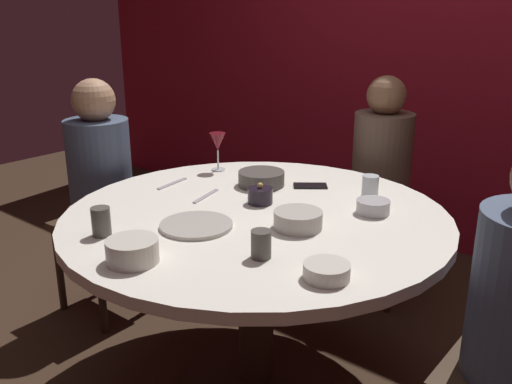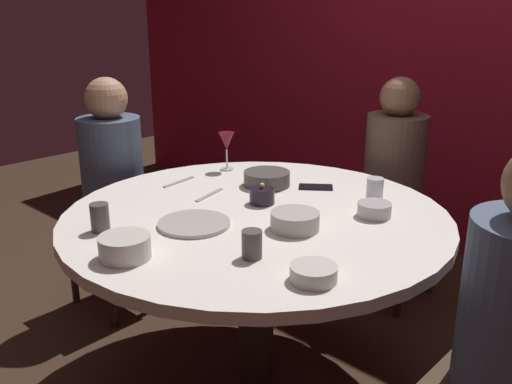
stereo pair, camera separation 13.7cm
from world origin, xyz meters
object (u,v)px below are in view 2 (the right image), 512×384
Objects in this scene: seated_diner_left at (112,169)px; bowl_rice_portion at (267,179)px; bowl_sauce_side at (295,221)px; wine_glass at (227,143)px; dinner_plate at (194,224)px; dining_table at (256,247)px; candle_holder at (262,196)px; bowl_salad_center at (313,273)px; bowl_small_white at (125,247)px; cell_phone at (316,187)px; seated_diner_back at (394,166)px; cup_by_right_diner at (100,218)px; cup_near_candle at (252,244)px; bowl_serving_large at (374,210)px; cup_by_left_diner at (375,189)px.

seated_diner_left reaches higher than bowl_rice_portion.
bowl_sauce_side is 0.50m from bowl_rice_portion.
wine_glass is at bearing 169.65° from bowl_rice_portion.
seated_diner_left reaches higher than dinner_plate.
candle_holder is at bearing 120.11° from dining_table.
bowl_small_white reaches higher than bowl_salad_center.
cell_phone is at bearing 85.20° from dinner_plate.
bowl_small_white is at bearing -0.77° from seated_diner_back.
bowl_small_white is (-0.02, -0.56, 0.17)m from dining_table.
bowl_sauce_side is (0.26, -0.12, -0.00)m from candle_holder.
cup_by_right_diner reaches higher than bowl_sauce_side.
seated_diner_back is 11.79× the size of cup_by_right_diner.
cup_near_candle is at bearing -13.66° from seated_diner_left.
cell_phone is at bearing 33.65° from bowl_rice_portion.
candle_holder reaches higher than bowl_salad_center.
cup_by_right_diner is (-0.47, -0.46, 0.02)m from bowl_sauce_side.
seated_diner_left is at bearing 166.34° from cup_near_candle.
bowl_salad_center is at bearing 15.21° from cup_by_right_diner.
dinner_plate is at bearing -128.91° from bowl_serving_large.
wine_glass is (-0.49, -0.68, 0.16)m from seated_diner_back.
cup_by_left_diner is at bearing 61.49° from cup_by_right_diner.
wine_glass is at bearing 140.35° from cup_near_candle.
dining_table is 7.27× the size of bowl_rice_portion.
wine_glass reaches higher than cup_by_left_diner.
cup_by_right_diner is (0.68, -0.49, 0.07)m from seated_diner_left.
cup_near_candle reaches higher than dinner_plate.
dining_table is 9.08× the size of bowl_small_white.
bowl_sauce_side reaches higher than dinner_plate.
bowl_serving_large is 0.78× the size of bowl_small_white.
cell_phone is 0.21m from bowl_rice_portion.
cup_by_left_diner reaches higher than bowl_sauce_side.
cup_near_candle is at bearing -98.37° from bowl_serving_large.
dining_table is at bearing 0.00° from seated_diner_back.
cup_near_candle is at bearing -48.76° from dining_table.
cup_by_left_diner is (0.24, 0.43, 0.18)m from dining_table.
cup_near_candle is at bearing 11.15° from seated_diner_back.
dining_table is 0.27m from bowl_sauce_side.
wine_glass is at bearing 147.89° from bowl_salad_center.
dining_table is 0.58m from bowl_small_white.
seated_diner_left is at bearing 168.73° from bowl_salad_center.
bowl_rice_portion reaches higher than cell_phone.
seated_diner_back is 11.77× the size of candle_holder.
bowl_salad_center is at bearing -34.99° from candle_holder.
cup_by_right_diner is at bearing -118.51° from cup_by_left_diner.
cup_by_right_diner is at bearing -53.54° from cell_phone.
bowl_small_white is (-0.00, -0.94, 0.03)m from cell_phone.
bowl_rice_portion reaches higher than bowl_salad_center.
bowl_rice_portion is (-0.12, 0.51, 0.02)m from dinner_plate.
wine_glass is 0.70× the size of dinner_plate.
cup_by_right_diner is (-0.24, 0.07, 0.01)m from bowl_small_white.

